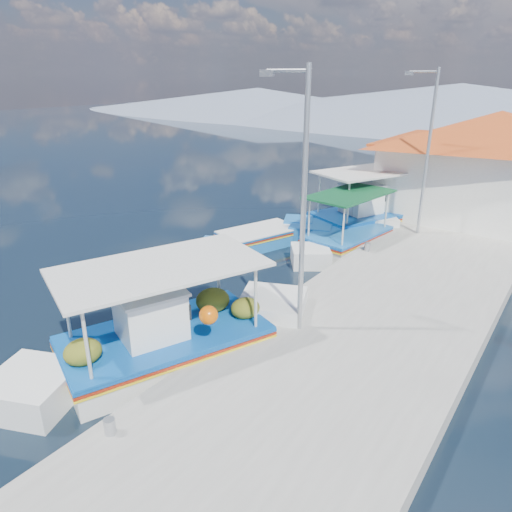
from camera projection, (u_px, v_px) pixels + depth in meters
The scene contains 10 objects.
ground at pixel (113, 324), 12.62m from camera, with size 160.00×160.00×0.00m, color black.
quay at pixel (406, 293), 13.87m from camera, with size 5.00×44.00×0.50m, color #A4A299.
bollards at pixel (331, 272), 14.30m from camera, with size 0.20×17.20×0.30m.
main_caique at pixel (167, 340), 10.93m from camera, with size 4.32×7.51×2.67m.
caique_green_canopy at pixel (347, 239), 18.03m from camera, with size 2.52×6.36×2.40m.
caique_blue_hull at pixel (260, 239), 18.36m from camera, with size 2.79×5.24×0.99m.
caique_far at pixel (366, 218), 20.12m from camera, with size 4.51×7.38×2.84m.
harbor_building at pixel (493, 164), 19.62m from camera, with size 10.49×10.49×4.40m.
lamp_post_near at pixel (300, 193), 10.29m from camera, with size 1.21×0.14×6.00m.
lamp_post_far at pixel (426, 145), 17.11m from camera, with size 1.21×0.14×6.00m.
Camera 1 is at (9.59, -6.77, 6.30)m, focal length 32.97 mm.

